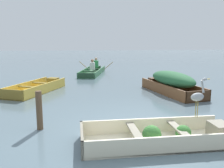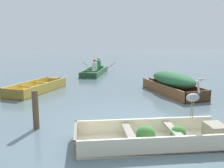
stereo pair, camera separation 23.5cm
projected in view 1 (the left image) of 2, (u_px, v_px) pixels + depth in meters
The scene contains 7 objects.
ground_plane at pixel (139, 130), 5.77m from camera, with size 80.00×80.00×0.00m, color slate.
dinghy_cream_foreground at pixel (164, 136), 5.00m from camera, with size 3.09×1.22×0.42m.
skiff_yellow_near_moored at pixel (38, 88), 9.91m from camera, with size 2.03×3.04×0.38m.
skiff_wooden_brown_mid_moored at pixel (172, 81), 9.57m from camera, with size 1.74×3.24×0.83m.
rowboat_green_with_crew at pixel (93, 71), 15.01m from camera, with size 2.21×3.79×0.88m.
heron_on_dinghy at pixel (198, 96), 5.27m from camera, with size 0.46×0.22×0.84m.
mooring_post at pixel (39, 110), 5.70m from camera, with size 0.14×0.14×0.91m, color brown.
Camera 1 is at (-1.17, -5.39, 2.07)m, focal length 40.00 mm.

